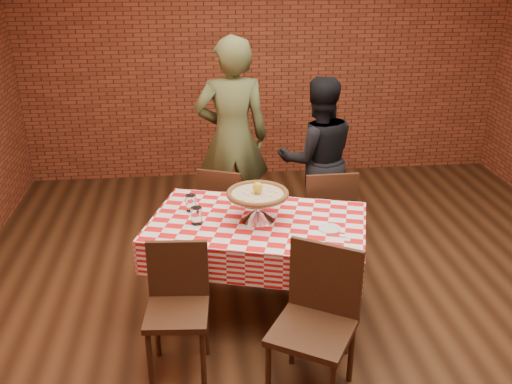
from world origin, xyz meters
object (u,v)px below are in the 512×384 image
(table, at_px, (258,268))
(diner_black, at_px, (317,159))
(pizza, at_px, (258,194))
(chair_near_left, at_px, (177,316))
(chair_far_right, at_px, (324,216))
(pizza_stand, at_px, (258,208))
(chair_far_left, at_px, (227,210))
(chair_near_right, at_px, (312,329))
(water_glass_left, at_px, (197,216))
(diner_olive, at_px, (232,138))
(condiment_caddy, at_px, (265,196))
(water_glass_right, at_px, (191,203))

(table, height_order, diner_black, diner_black)
(pizza, height_order, chair_near_left, pizza)
(chair_far_right, bearing_deg, pizza_stand, 43.57)
(pizza_stand, relative_size, chair_far_right, 0.48)
(chair_far_left, xyz_separation_m, diner_black, (0.85, 0.31, 0.33))
(chair_near_right, xyz_separation_m, chair_far_right, (0.41, 1.53, -0.02))
(table, xyz_separation_m, water_glass_left, (-0.43, 0.00, 0.44))
(table, bearing_deg, diner_olive, 93.43)
(table, bearing_deg, pizza_stand, 84.64)
(chair_near_right, height_order, diner_black, diner_black)
(diner_olive, bearing_deg, pizza_stand, 90.98)
(water_glass_left, distance_m, chair_near_left, 0.74)
(table, height_order, chair_far_left, chair_far_left)
(pizza, distance_m, chair_near_right, 1.04)
(chair_far_right, distance_m, diner_olive, 1.12)
(chair_far_left, height_order, diner_black, diner_black)
(chair_far_left, xyz_separation_m, diner_olive, (0.09, 0.48, 0.50))
(table, distance_m, water_glass_left, 0.62)
(pizza, height_order, chair_far_left, pizza)
(chair_near_left, relative_size, chair_far_right, 0.96)
(chair_near_left, xyz_separation_m, diner_black, (1.25, 1.81, 0.33))
(condiment_caddy, bearing_deg, water_glass_right, -171.86)
(chair_near_right, height_order, chair_far_right, chair_near_right)
(pizza, height_order, diner_olive, diner_olive)
(table, height_order, chair_near_left, chair_near_left)
(pizza, bearing_deg, pizza_stand, 0.00)
(chair_far_left, relative_size, diner_black, 0.57)
(condiment_caddy, distance_m, chair_near_right, 1.23)
(pizza_stand, distance_m, diner_olive, 1.36)
(table, relative_size, water_glass_right, 12.12)
(diner_black, bearing_deg, pizza_stand, 58.46)
(water_glass_right, distance_m, condiment_caddy, 0.56)
(water_glass_right, relative_size, condiment_caddy, 0.96)
(pizza, relative_size, water_glass_right, 3.57)
(pizza_stand, height_order, water_glass_left, pizza_stand)
(chair_near_left, bearing_deg, water_glass_left, 81.33)
(condiment_caddy, bearing_deg, diner_black, 58.00)
(chair_far_left, bearing_deg, diner_black, -137.82)
(condiment_caddy, bearing_deg, chair_far_right, 34.61)
(chair_near_right, relative_size, chair_far_left, 1.09)
(chair_far_right, bearing_deg, chair_far_left, -17.88)
(pizza_stand, relative_size, pizza, 0.98)
(chair_near_right, xyz_separation_m, chair_far_left, (-0.40, 1.77, -0.04))
(pizza_stand, relative_size, water_glass_left, 3.52)
(pizza_stand, bearing_deg, pizza, 180.00)
(diner_olive, bearing_deg, pizza, 90.98)
(pizza_stand, height_order, chair_far_right, pizza_stand)
(water_glass_left, xyz_separation_m, chair_far_left, (0.25, 0.89, -0.39))
(table, relative_size, chair_far_left, 1.73)
(chair_far_right, bearing_deg, chair_near_left, 44.83)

